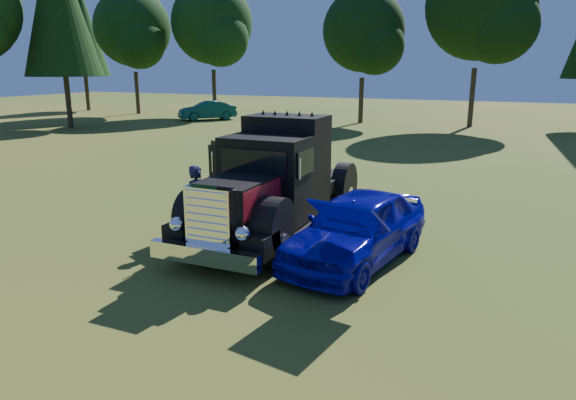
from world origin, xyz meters
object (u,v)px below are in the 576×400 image
at_px(hotrod_coupe, 357,228).
at_px(spectator_far, 225,193).
at_px(diamond_t_truck, 273,186).
at_px(distant_teal_car, 207,111).
at_px(spectator_near, 198,202).

height_order(hotrod_coupe, spectator_far, hotrod_coupe).
bearing_deg(diamond_t_truck, spectator_far, 168.27).
xyz_separation_m(diamond_t_truck, spectator_far, (-1.62, 0.34, -0.41)).
bearing_deg(hotrod_coupe, spectator_far, 161.83).
bearing_deg(distant_teal_car, spectator_near, -16.33).
xyz_separation_m(hotrod_coupe, spectator_far, (-4.14, 1.36, 0.08)).
height_order(spectator_near, spectator_far, spectator_near).
xyz_separation_m(hotrod_coupe, spectator_near, (-4.11, -0.03, 0.15)).
bearing_deg(spectator_near, diamond_t_truck, -44.81).
distance_m(diamond_t_truck, hotrod_coupe, 2.77).
distance_m(spectator_far, distant_teal_car, 28.94).
bearing_deg(distant_teal_car, spectator_far, -14.92).
bearing_deg(diamond_t_truck, hotrod_coupe, -22.07).
bearing_deg(spectator_far, diamond_t_truck, -91.31).
relative_size(hotrod_coupe, spectator_near, 2.59).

